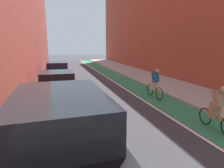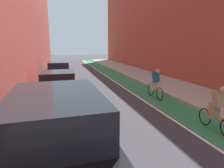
# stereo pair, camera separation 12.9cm
# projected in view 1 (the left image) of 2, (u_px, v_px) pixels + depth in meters

# --- Properties ---
(ground_plane) EXTENTS (93.28, 93.28, 0.00)m
(ground_plane) POSITION_uv_depth(u_px,v_px,m) (95.00, 87.00, 13.13)
(ground_plane) COLOR #38383D
(bike_lane_paint) EXTENTS (1.60, 42.40, 0.00)m
(bike_lane_paint) POSITION_uv_depth(u_px,v_px,m) (122.00, 80.00, 15.76)
(bike_lane_paint) COLOR #2D8451
(bike_lane_paint) RESTS_ON ground
(lane_divider_stripe) EXTENTS (0.12, 42.40, 0.00)m
(lane_divider_stripe) POSITION_uv_depth(u_px,v_px,m) (112.00, 80.00, 15.51)
(lane_divider_stripe) COLOR white
(lane_divider_stripe) RESTS_ON ground
(sidewalk_right) EXTENTS (3.33, 42.40, 0.14)m
(sidewalk_right) POSITION_uv_depth(u_px,v_px,m) (149.00, 78.00, 16.42)
(sidewalk_right) COLOR #A8A59E
(sidewalk_right) RESTS_ON ground
(building_facade_right) EXTENTS (2.40, 38.40, 11.24)m
(building_facade_right) POSITION_uv_depth(u_px,v_px,m) (168.00, 16.00, 17.97)
(building_facade_right) COLOR #9E4C38
(building_facade_right) RESTS_ON ground
(parked_suv_black) EXTENTS (2.06, 4.34, 1.98)m
(parked_suv_black) POSITION_uv_depth(u_px,v_px,m) (61.00, 137.00, 3.84)
(parked_suv_black) COLOR black
(parked_suv_black) RESTS_ON ground
(parked_sedan_red) EXTENTS (2.06, 4.37, 1.53)m
(parked_sedan_red) POSITION_uv_depth(u_px,v_px,m) (58.00, 85.00, 9.93)
(parked_sedan_red) COLOR red
(parked_sedan_red) RESTS_ON ground
(parked_sedan_blue) EXTENTS (1.86, 4.58, 1.53)m
(parked_sedan_blue) POSITION_uv_depth(u_px,v_px,m) (57.00, 71.00, 15.40)
(parked_sedan_blue) COLOR navy
(parked_sedan_blue) RESTS_ON ground
(cyclist_mid) EXTENTS (0.48, 1.67, 1.59)m
(cyclist_mid) POSITION_uv_depth(u_px,v_px,m) (217.00, 108.00, 6.28)
(cyclist_mid) COLOR black
(cyclist_mid) RESTS_ON ground
(cyclist_trailing) EXTENTS (0.48, 1.74, 1.62)m
(cyclist_trailing) POSITION_uv_depth(u_px,v_px,m) (155.00, 83.00, 10.30)
(cyclist_trailing) COLOR black
(cyclist_trailing) RESTS_ON ground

